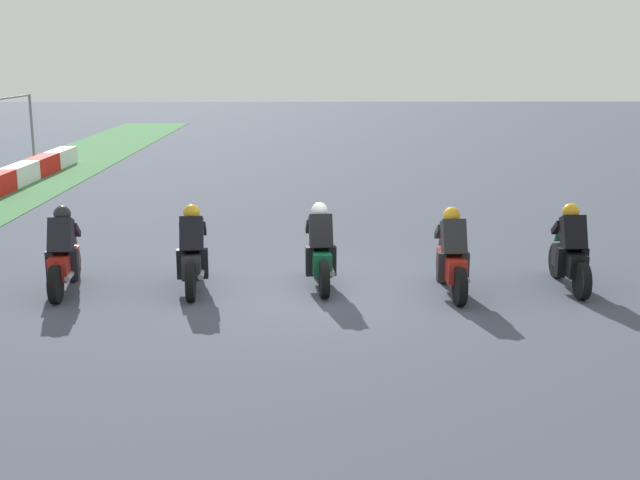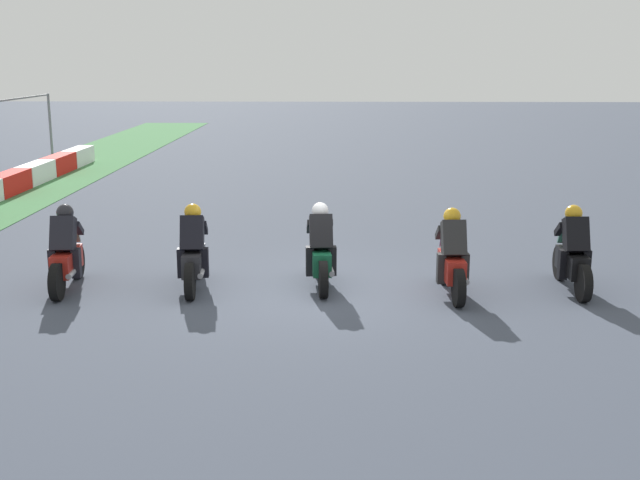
% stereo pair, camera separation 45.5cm
% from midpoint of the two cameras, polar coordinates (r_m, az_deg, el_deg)
% --- Properties ---
extents(ground_plane, '(120.00, 120.00, 0.00)m').
position_cam_midpoint_polar(ground_plane, '(14.34, 0.93, -3.50)').
color(ground_plane, '#3D4352').
extents(rider_lane_a, '(2.04, 0.54, 1.51)m').
position_cam_midpoint_polar(rider_lane_a, '(14.88, 18.28, -1.07)').
color(rider_lane_a, black).
rests_on(rider_lane_a, ground_plane).
extents(rider_lane_b, '(2.04, 0.55, 1.51)m').
position_cam_midpoint_polar(rider_lane_b, '(14.09, 10.22, -1.38)').
color(rider_lane_b, black).
rests_on(rider_lane_b, ground_plane).
extents(rider_lane_c, '(2.04, 0.56, 1.51)m').
position_cam_midpoint_polar(rider_lane_c, '(14.37, 0.96, -0.89)').
color(rider_lane_c, black).
rests_on(rider_lane_c, ground_plane).
extents(rider_lane_d, '(2.04, 0.55, 1.51)m').
position_cam_midpoint_polar(rider_lane_d, '(14.39, -8.04, -1.01)').
color(rider_lane_d, black).
rests_on(rider_lane_d, ground_plane).
extents(rider_lane_e, '(2.04, 0.55, 1.51)m').
position_cam_midpoint_polar(rider_lane_e, '(14.83, -16.67, -1.01)').
color(rider_lane_e, black).
rests_on(rider_lane_e, ground_plane).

